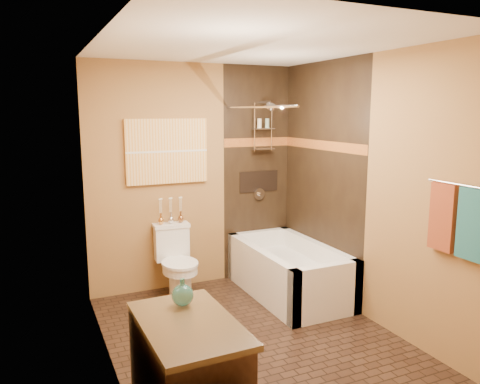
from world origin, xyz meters
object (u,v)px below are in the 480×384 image
toilet (177,261)px  vanity (188,382)px  sunset_painting (167,151)px  bathtub (289,275)px

toilet → vanity: (-0.60, -2.22, -0.00)m
vanity → toilet: bearing=73.8°
sunset_painting → toilet: bearing=-90.0°
sunset_painting → bathtub: 1.88m
bathtub → vanity: vanity is taller
toilet → vanity: vanity is taller
bathtub → toilet: size_ratio=1.96×
sunset_painting → toilet: sunset_painting is taller
sunset_painting → bathtub: (1.12, -0.73, -1.33)m
sunset_painting → toilet: size_ratio=1.18×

